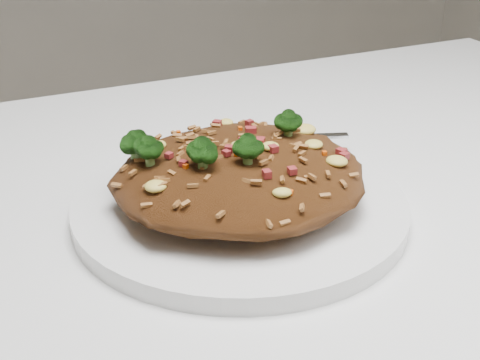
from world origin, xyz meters
name	(u,v)px	position (x,y,z in m)	size (l,w,h in m)	color
plate	(240,206)	(0.07, 0.06, 0.76)	(0.25, 0.25, 0.01)	white
fried_rice	(238,166)	(0.07, 0.06, 0.79)	(0.19, 0.18, 0.06)	brown
fork	(268,138)	(0.14, 0.15, 0.77)	(0.16, 0.07, 0.00)	silver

